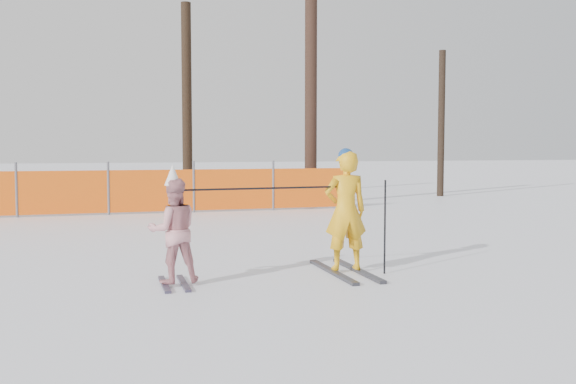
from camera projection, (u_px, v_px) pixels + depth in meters
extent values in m
plane|color=white|center=(299.00, 274.00, 8.01)|extent=(120.00, 120.00, 0.00)
cube|color=black|center=(333.00, 272.00, 8.08)|extent=(0.09, 1.56, 0.04)
cube|color=black|center=(358.00, 270.00, 8.17)|extent=(0.09, 1.56, 0.04)
imported|color=#FFB315|center=(346.00, 211.00, 8.07)|extent=(0.57, 0.39, 1.50)
sphere|color=navy|center=(346.00, 156.00, 8.02)|extent=(0.20, 0.20, 0.20)
cube|color=black|center=(164.00, 284.00, 7.36)|extent=(0.09, 0.88, 0.03)
cube|color=black|center=(184.00, 283.00, 7.42)|extent=(0.09, 0.88, 0.03)
imported|color=pink|center=(173.00, 231.00, 7.35)|extent=(0.62, 0.50, 1.20)
cone|color=white|center=(173.00, 175.00, 7.30)|extent=(0.19, 0.19, 0.24)
cylinder|color=black|center=(385.00, 227.00, 8.02)|extent=(0.02, 0.02, 1.18)
cylinder|color=black|center=(263.00, 188.00, 7.68)|extent=(1.92, 0.14, 0.02)
cylinder|color=#595960|center=(17.00, 190.00, 14.46)|extent=(0.06, 0.06, 1.25)
cylinder|color=#595960|center=(108.00, 188.00, 15.02)|extent=(0.06, 0.06, 1.25)
cylinder|color=#595960|center=(194.00, 187.00, 15.58)|extent=(0.06, 0.06, 1.25)
cylinder|color=#595960|center=(273.00, 186.00, 16.14)|extent=(0.06, 0.06, 1.25)
cube|color=#F75D0D|center=(15.00, 193.00, 14.46)|extent=(15.95, 0.02, 1.00)
cylinder|color=#331F16|center=(311.00, 97.00, 17.76)|extent=(0.34, 0.34, 5.94)
cylinder|color=black|center=(441.00, 124.00, 20.73)|extent=(0.22, 0.22, 4.70)
cylinder|color=black|center=(187.00, 102.00, 19.35)|extent=(0.30, 0.30, 5.91)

